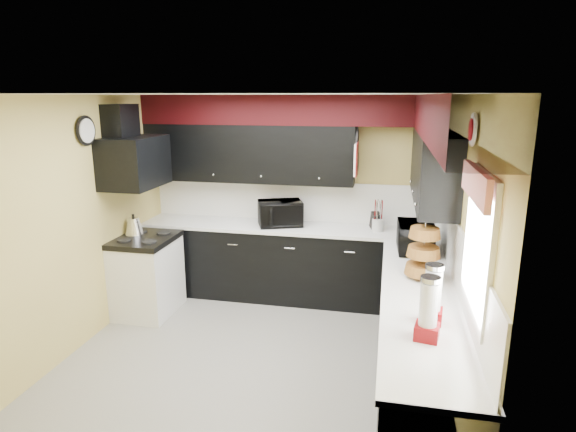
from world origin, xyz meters
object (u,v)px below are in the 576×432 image
Objects in this scene: microwave at (416,237)px; utensil_crock at (378,225)px; knife_block at (375,221)px; toaster_oven at (280,213)px; kettle at (134,226)px.

microwave is 0.78m from utensil_crock.
knife_block is at bearing 27.36° from microwave.
toaster_oven is at bearing 178.83° from utensil_crock.
kettle is (-2.78, -0.63, 0.00)m from utensil_crock.
knife_block is 2.84m from kettle.
microwave is at bearing -81.05° from knife_block.
utensil_crock is at bearing 28.15° from microwave.
toaster_oven is 1.15m from knife_block.
utensil_crock is at bearing 12.73° from kettle.
toaster_oven is at bearing 22.16° from kettle.
microwave reaches higher than kettle.
toaster_oven is 0.99× the size of microwave.
knife_block is at bearing 112.50° from utensil_crock.
microwave is 3.18m from kettle.
utensil_crock is 0.09m from knife_block.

